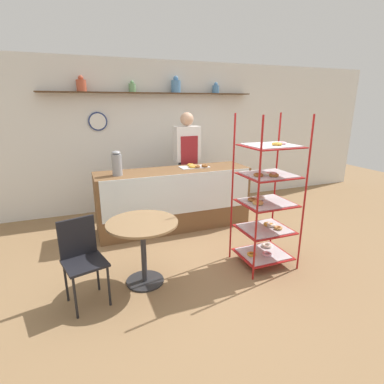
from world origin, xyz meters
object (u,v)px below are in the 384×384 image
(cafe_table, at_px, (143,237))
(coffee_carafe, at_px, (117,164))
(pastry_rack, at_px, (266,202))
(cafe_chair, at_px, (81,253))
(person_worker, at_px, (187,160))
(donut_tray_counter, at_px, (195,166))

(cafe_table, xyz_separation_m, coffee_carafe, (-0.05, 1.33, 0.57))
(pastry_rack, xyz_separation_m, cafe_chair, (-2.12, 0.04, -0.28))
(pastry_rack, relative_size, cafe_table, 2.39)
(cafe_chair, bearing_deg, cafe_table, -7.58)
(pastry_rack, relative_size, person_worker, 1.02)
(coffee_carafe, bearing_deg, cafe_table, -87.68)
(cafe_table, distance_m, coffee_carafe, 1.45)
(pastry_rack, xyz_separation_m, cafe_table, (-1.48, 0.13, -0.26))
(person_worker, distance_m, cafe_chair, 2.79)
(pastry_rack, xyz_separation_m, coffee_carafe, (-1.54, 1.46, 0.31))
(cafe_table, xyz_separation_m, donut_tray_counter, (1.19, 1.43, 0.42))
(pastry_rack, distance_m, coffee_carafe, 2.14)
(pastry_rack, distance_m, cafe_chair, 2.14)
(cafe_table, distance_m, cafe_chair, 0.64)
(cafe_chair, height_order, coffee_carafe, coffee_carafe)
(cafe_chair, relative_size, coffee_carafe, 2.44)
(cafe_chair, relative_size, donut_tray_counter, 1.86)
(person_worker, distance_m, donut_tray_counter, 0.50)
(coffee_carafe, relative_size, donut_tray_counter, 0.76)
(cafe_chair, bearing_deg, coffee_carafe, 52.67)
(donut_tray_counter, bearing_deg, cafe_table, -129.62)
(person_worker, relative_size, coffee_carafe, 5.08)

